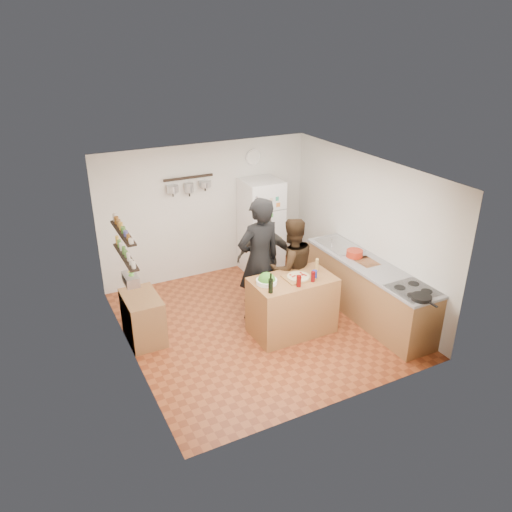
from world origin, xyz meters
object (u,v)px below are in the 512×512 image
wine_bottle (271,286)px  side_table (143,318)px  person_center (291,268)px  wall_clock (253,157)px  prep_island (292,305)px  person_back (265,258)px  person_left (259,261)px  salad_bowl (267,282)px  skillet (421,298)px  salt_canister (315,274)px  pepper_mill (317,266)px  fridge (261,226)px  red_bowl (355,253)px  counter_run (368,290)px

wine_bottle → side_table: wine_bottle is taller
person_center → wall_clock: (0.34, 2.02, 1.32)m
prep_island → person_back: bearing=85.5°
person_left → side_table: person_left is taller
salad_bowl → skillet: bearing=-40.1°
salt_canister → person_center: 0.61m
side_table → pepper_mill: bearing=-16.9°
fridge → salad_bowl: bearing=-115.6°
salad_bowl → wine_bottle: (-0.08, -0.27, 0.07)m
pepper_mill → person_center: size_ratio=0.11×
wall_clock → side_table: bearing=-148.2°
wine_bottle → person_left: (0.24, 0.81, 0.01)m
person_center → person_back: (-0.17, 0.56, -0.03)m
wine_bottle → fridge: fridge is taller
person_back → red_bowl: person_back is taller
prep_island → person_center: bearing=62.0°
pepper_mill → salt_canister: (-0.15, -0.17, -0.03)m
wine_bottle → person_left: size_ratio=0.10×
wall_clock → fridge: bearing=-90.0°
prep_island → counter_run: bearing=-5.8°
person_left → wall_clock: 2.37m
person_center → side_table: person_center is taller
person_center → fridge: fridge is taller
wine_bottle → red_bowl: bearing=13.6°
wall_clock → wine_bottle: bearing=-111.9°
salad_bowl → person_left: person_left is taller
salad_bowl → wine_bottle: size_ratio=1.48×
prep_island → salt_canister: bearing=-21.8°
person_left → fridge: 1.80m
wine_bottle → person_center: size_ratio=0.13×
person_left → side_table: (-1.83, 0.24, -0.66)m
wine_bottle → person_back: person_back is taller
salt_canister → side_table: bearing=158.5°
person_back → wall_clock: (0.51, 1.46, 1.34)m
pepper_mill → person_center: 0.49m
person_left → salad_bowl: bearing=69.4°
person_back → fridge: 1.24m
skillet → side_table: skillet is taller
red_bowl → person_center: bearing=166.2°
pepper_mill → person_center: (-0.20, 0.42, -0.16)m
red_bowl → fridge: bearing=109.8°
person_left → skillet: 2.46m
salad_bowl → side_table: size_ratio=0.39×
salad_bowl → person_left: (0.16, 0.54, 0.08)m
pepper_mill → salt_canister: size_ratio=1.46×
prep_island → side_table: size_ratio=1.56×
person_back → fridge: bearing=-92.0°
skillet → person_back: bearing=116.0°
skillet → red_bowl: bearing=88.2°
person_center → red_bowl: 1.08m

